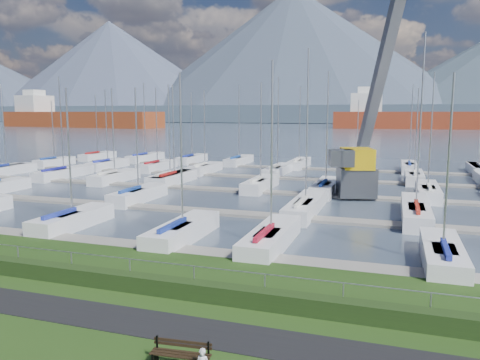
% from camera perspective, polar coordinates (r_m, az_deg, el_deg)
% --- Properties ---
extents(path, '(160.00, 2.00, 0.04)m').
position_cam_1_polar(path, '(18.38, -15.51, -15.84)').
color(path, black).
rests_on(path, grass).
extents(water, '(800.00, 540.00, 0.20)m').
position_cam_1_polar(water, '(277.09, 16.49, 6.35)').
color(water, '#404D5E').
extents(hedge, '(80.00, 0.70, 0.70)m').
position_cam_1_polar(hedge, '(20.28, -11.38, -12.31)').
color(hedge, '#1F3313').
rests_on(hedge, grass).
extents(fence, '(80.00, 0.04, 0.04)m').
position_cam_1_polar(fence, '(20.33, -10.88, -9.71)').
color(fence, '#989CA0').
rests_on(fence, grass).
extents(foothill, '(900.00, 80.00, 12.00)m').
position_cam_1_polar(foothill, '(346.95, 16.95, 7.72)').
color(foothill, '#445464').
rests_on(foothill, water).
extents(mountains, '(1190.00, 360.00, 115.00)m').
position_cam_1_polar(mountains, '(423.27, 18.50, 13.21)').
color(mountains, '#414B60').
rests_on(mountains, water).
extents(docks, '(90.00, 41.60, 0.25)m').
position_cam_1_polar(docks, '(44.54, 5.69, -1.63)').
color(docks, slate).
rests_on(docks, water).
extents(bench_right, '(1.83, 0.58, 0.85)m').
position_cam_1_polar(bench_right, '(14.67, -7.20, -20.35)').
color(bench_right, black).
rests_on(bench_right, grass).
extents(crane, '(7.05, 13.12, 22.35)m').
position_cam_1_polar(crane, '(44.25, 14.88, 5.30)').
color(crane, '#54565B').
rests_on(crane, water).
extents(cargo_ship_west, '(91.97, 28.44, 21.50)m').
position_cam_1_polar(cargo_ship_west, '(256.22, -19.56, 6.99)').
color(cargo_ship_west, '#8E3919').
rests_on(cargo_ship_west, water).
extents(cargo_ship_mid, '(98.69, 25.39, 21.50)m').
position_cam_1_polar(cargo_ship_mid, '(233.69, 22.39, 6.74)').
color(cargo_ship_mid, maroon).
rests_on(cargo_ship_mid, water).
extents(sailboat_fleet, '(74.36, 49.64, 13.56)m').
position_cam_1_polar(sailboat_fleet, '(47.30, 4.33, 5.77)').
color(sailboat_fleet, beige).
rests_on(sailboat_fleet, water).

